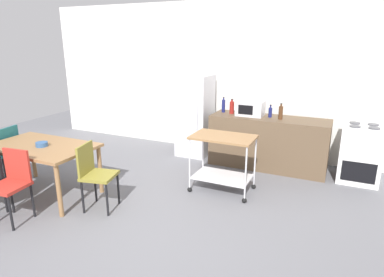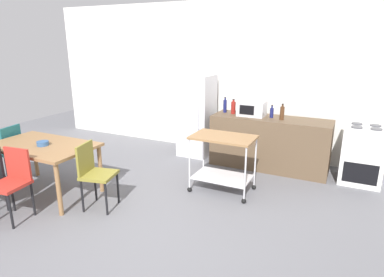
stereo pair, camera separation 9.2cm
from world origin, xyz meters
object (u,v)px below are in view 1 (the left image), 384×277
(refrigerator, at_px, (195,116))
(microwave, at_px, (250,108))
(fruit_bowl, at_px, (42,144))
(bottle_wine, at_px, (232,107))
(chair_teal, at_px, (5,150))
(stove_oven, at_px, (360,154))
(bottle_soy_sauce, at_px, (281,112))
(bottle_olive_oil, at_px, (223,106))
(chair_red, at_px, (12,181))
(dining_table, at_px, (41,151))
(chair_olive, at_px, (95,172))
(bottle_vinegar, at_px, (270,112))
(kitchen_cart, at_px, (223,154))

(refrigerator, bearing_deg, microwave, -4.30)
(refrigerator, distance_m, fruit_bowl, 2.83)
(microwave, xyz_separation_m, fruit_bowl, (-2.28, -2.49, -0.25))
(microwave, bearing_deg, bottle_wine, 176.81)
(microwave, distance_m, fruit_bowl, 3.39)
(chair_teal, distance_m, stove_oven, 5.60)
(microwave, distance_m, bottle_soy_sauce, 0.54)
(bottle_olive_oil, xyz_separation_m, bottle_soy_sauce, (1.06, -0.14, -0.00))
(chair_red, height_order, bottle_soy_sauce, bottle_soy_sauce)
(dining_table, bearing_deg, chair_red, -71.10)
(chair_olive, distance_m, fruit_bowl, 0.93)
(dining_table, height_order, bottle_vinegar, bottle_vinegar)
(dining_table, bearing_deg, chair_teal, 173.79)
(dining_table, height_order, bottle_wine, bottle_wine)
(stove_oven, bearing_deg, chair_red, -141.25)
(chair_red, xyz_separation_m, fruit_bowl, (-0.17, 0.64, 0.26))
(chair_teal, distance_m, bottle_vinegar, 4.35)
(bottle_olive_oil, height_order, bottle_wine, bottle_olive_oil)
(bottle_soy_sauce, bearing_deg, microwave, 172.39)
(bottle_olive_oil, bearing_deg, microwave, -7.11)
(refrigerator, xyz_separation_m, bottle_vinegar, (1.45, -0.08, 0.21))
(kitchen_cart, bearing_deg, chair_red, -137.90)
(chair_red, height_order, kitchen_cart, chair_red)
(chair_red, bearing_deg, bottle_soy_sauce, 42.70)
(chair_teal, bearing_deg, chair_red, 47.49)
(refrigerator, distance_m, kitchen_cart, 1.73)
(chair_olive, relative_size, microwave, 1.93)
(kitchen_cart, xyz_separation_m, microwave, (0.04, 1.27, 0.46))
(chair_teal, xyz_separation_m, kitchen_cart, (3.23, 1.09, 0.05))
(bottle_soy_sauce, bearing_deg, chair_red, -130.82)
(kitchen_cart, relative_size, bottle_wine, 3.45)
(stove_oven, relative_size, bottle_soy_sauce, 3.43)
(stove_oven, height_order, bottle_wine, bottle_wine)
(chair_red, bearing_deg, bottle_vinegar, 45.48)
(chair_olive, height_order, refrigerator, refrigerator)
(chair_teal, relative_size, stove_oven, 0.97)
(stove_oven, bearing_deg, refrigerator, 178.40)
(fruit_bowl, bearing_deg, bottle_vinegar, 43.58)
(dining_table, xyz_separation_m, microwave, (2.34, 2.46, 0.36))
(microwave, bearing_deg, chair_olive, -119.07)
(refrigerator, distance_m, bottle_soy_sauce, 1.66)
(chair_teal, height_order, fruit_bowl, chair_teal)
(refrigerator, xyz_separation_m, bottle_soy_sauce, (1.64, -0.15, 0.24))
(chair_teal, bearing_deg, stove_oven, 105.90)
(bottle_olive_oil, bearing_deg, chair_teal, -138.60)
(stove_oven, xyz_separation_m, kitchen_cart, (-1.84, -1.27, 0.12))
(dining_table, height_order, refrigerator, refrigerator)
(chair_red, xyz_separation_m, bottle_olive_oil, (1.59, 3.20, 0.50))
(chair_red, height_order, bottle_wine, bottle_wine)
(dining_table, height_order, microwave, microwave)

